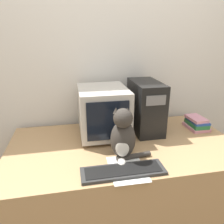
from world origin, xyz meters
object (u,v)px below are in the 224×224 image
(pen, at_px, (96,168))
(computer_tower, at_px, (146,106))
(book_stack, at_px, (197,123))
(keyboard, at_px, (123,171))
(crt_monitor, at_px, (103,111))
(cat, at_px, (123,137))

(pen, bearing_deg, computer_tower, 45.87)
(book_stack, height_order, pen, book_stack)
(keyboard, distance_m, book_stack, 0.91)
(computer_tower, bearing_deg, book_stack, -8.68)
(keyboard, bearing_deg, crt_monitor, 93.49)
(book_stack, bearing_deg, pen, -155.33)
(crt_monitor, bearing_deg, keyboard, -86.51)
(keyboard, xyz_separation_m, pen, (-0.15, 0.07, -0.01))
(keyboard, height_order, cat, cat)
(crt_monitor, distance_m, keyboard, 0.56)
(computer_tower, relative_size, pen, 2.76)
(cat, bearing_deg, computer_tower, 71.30)
(keyboard, bearing_deg, pen, 154.96)
(book_stack, bearing_deg, keyboard, -147.43)
(keyboard, distance_m, cat, 0.22)
(computer_tower, relative_size, book_stack, 1.97)
(computer_tower, bearing_deg, keyboard, -120.22)
(crt_monitor, bearing_deg, book_stack, -2.82)
(keyboard, relative_size, book_stack, 2.38)
(crt_monitor, xyz_separation_m, cat, (0.07, -0.37, -0.05))
(book_stack, bearing_deg, cat, -155.71)
(crt_monitor, distance_m, book_stack, 0.82)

